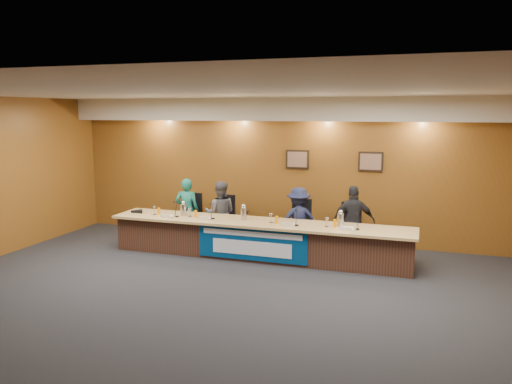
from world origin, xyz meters
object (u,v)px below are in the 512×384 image
office_chair_d (354,232)px  carafe_right (341,220)px  office_chair_a (189,220)px  panelist_d (354,222)px  carafe_mid (244,214)px  dais_body (258,240)px  office_chair_b (222,222)px  panelist_b (220,213)px  banner (252,244)px  carafe_left (184,210)px  panelist_a (187,210)px  speakerphone (138,211)px  panelist_c (298,220)px  office_chair_c (299,228)px

office_chair_d → carafe_right: 0.83m
office_chair_d → office_chair_a: bearing=156.4°
panelist_d → carafe_mid: 2.21m
dais_body → office_chair_a: 2.04m
dais_body → office_chair_b: (-1.09, 0.75, 0.13)m
panelist_b → banner: bearing=120.5°
dais_body → carafe_left: size_ratio=24.48×
panelist_b → carafe_left: bearing=35.0°
panelist_a → office_chair_d: 3.70m
panelist_d → speakerphone: size_ratio=4.53×
banner → carafe_left: carafe_left is taller
office_chair_d → carafe_right: (-0.17, -0.71, 0.40)m
panelist_a → panelist_d: bearing=164.9°
panelist_a → panelist_c: panelist_a is taller
office_chair_c → office_chair_d: bearing=-1.2°
banner → office_chair_a: 2.23m
panelist_b → carafe_left: (-0.55, -0.66, 0.17)m
banner → office_chair_d: size_ratio=4.58×
carafe_mid → dais_body: bearing=0.5°
carafe_mid → banner: bearing=-53.3°
panelist_a → speakerphone: panelist_a is taller
carafe_mid → panelist_a: bearing=157.5°
office_chair_c → speakerphone: speakerphone is taller
panelist_a → office_chair_a: (0.00, 0.10, -0.24)m
panelist_a → office_chair_a: bearing=-105.1°
panelist_a → office_chair_d: (3.69, 0.10, -0.24)m
dais_body → panelist_b: panelist_b is taller
office_chair_c → carafe_mid: size_ratio=1.89×
banner → carafe_mid: bearing=126.7°
panelist_a → carafe_left: size_ratio=5.89×
dais_body → carafe_left: bearing=-179.8°
office_chair_c → office_chair_d: size_ratio=1.00×
panelist_b → speakerphone: 1.76m
dais_body → panelist_c: bearing=44.8°
panelist_a → speakerphone: 1.07m
banner → office_chair_b: (-1.09, 1.17, 0.10)m
office_chair_a → carafe_left: (0.25, -0.76, 0.39)m
panelist_c → carafe_mid: (-0.97, -0.66, 0.20)m
office_chair_b → speakerphone: speakerphone is taller
panelist_d → carafe_left: (-3.44, -0.66, 0.15)m
office_chair_a → office_chair_c: 2.55m
carafe_mid → speakerphone: size_ratio=0.79×
panelist_b → carafe_right: (2.72, -0.61, 0.17)m
dais_body → panelist_c: panelist_c is taller
office_chair_c → office_chair_a: bearing=178.8°
dais_body → banner: (0.00, -0.41, 0.03)m
office_chair_b → speakerphone: size_ratio=1.50×
dais_body → panelist_b: (-1.09, 0.65, 0.36)m
office_chair_a → carafe_left: 0.89m
panelist_d → office_chair_c: panelist_d is taller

